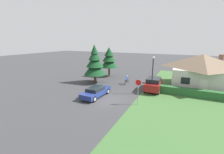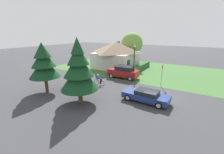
{
  "view_description": "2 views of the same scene",
  "coord_description": "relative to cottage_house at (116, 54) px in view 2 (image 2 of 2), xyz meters",
  "views": [
    {
      "loc": [
        8.14,
        -15.15,
        6.96
      ],
      "look_at": [
        -0.92,
        3.71,
        1.89
      ],
      "focal_mm": 24.0,
      "sensor_mm": 36.0,
      "label": 1
    },
    {
      "loc": [
        -15.28,
        -3.98,
        6.78
      ],
      "look_at": [
        0.24,
        5.39,
        1.37
      ],
      "focal_mm": 24.0,
      "sensor_mm": 36.0,
      "label": 2
    }
  ],
  "objects": [
    {
      "name": "street_lamp",
      "position": [
        -6.06,
        -6.38,
        0.35
      ],
      "size": [
        0.29,
        0.29,
        5.11
      ],
      "color": "black",
      "rests_on": "ground"
    },
    {
      "name": "parked_suv_right",
      "position": [
        -6.1,
        -4.74,
        -1.65
      ],
      "size": [
        2.14,
        4.63,
        1.89
      ],
      "rotation": [
        0.0,
        0.0,
        1.6
      ],
      "color": "maroon",
      "rests_on": "ground"
    },
    {
      "name": "sedan_left_lane",
      "position": [
        -12.27,
        -10.41,
        -1.99
      ],
      "size": [
        1.98,
        4.72,
        1.25
      ],
      "rotation": [
        0.0,
        0.0,
        1.54
      ],
      "color": "navy",
      "rests_on": "ground"
    },
    {
      "name": "deciduous_tree_right",
      "position": [
        6.9,
        -0.26,
        1.62
      ],
      "size": [
        4.9,
        4.9,
        6.82
      ],
      "color": "#4C3823",
      "rests_on": "ground"
    },
    {
      "name": "cottage_house",
      "position": [
        0.0,
        0.0,
        0.0
      ],
      "size": [
        8.74,
        8.07,
        5.05
      ],
      "rotation": [
        0.0,
        0.0,
        0.03
      ],
      "color": "beige",
      "rests_on": "ground"
    },
    {
      "name": "hedge_row",
      "position": [
        -0.89,
        -5.07,
        -2.12
      ],
      "size": [
        10.62,
        0.9,
        1.01
      ],
      "primitive_type": "cube",
      "color": "#285B2D",
      "rests_on": "ground"
    },
    {
      "name": "stop_sign",
      "position": [
        -6.73,
        -10.58,
        -0.56
      ],
      "size": [
        0.69,
        0.07,
        2.93
      ],
      "rotation": [
        0.0,
        0.0,
        3.18
      ],
      "color": "gray",
      "rests_on": "ground"
    },
    {
      "name": "conifer_tall_far",
      "position": [
        -15.82,
        0.41,
        0.91
      ],
      "size": [
        3.38,
        3.38,
        5.77
      ],
      "color": "#4C3823",
      "rests_on": "ground"
    },
    {
      "name": "cyclist",
      "position": [
        -10.67,
        -3.48,
        -1.91
      ],
      "size": [
        0.44,
        1.68,
        1.5
      ],
      "rotation": [
        0.0,
        0.0,
        1.53
      ],
      "color": "black",
      "rests_on": "ground"
    },
    {
      "name": "ground_plane",
      "position": [
        -10.71,
        -10.7,
        -2.62
      ],
      "size": [
        140.0,
        140.0,
        0.0
      ],
      "primitive_type": "plane",
      "color": "#38383A"
    },
    {
      "name": "grass_verge_right",
      "position": [
        0.69,
        -6.7,
        -2.61
      ],
      "size": [
        16.0,
        36.0,
        0.01
      ],
      "primitive_type": "cube",
      "color": "#3D6633",
      "rests_on": "ground"
    },
    {
      "name": "conifer_tall_near",
      "position": [
        -15.82,
        -4.86,
        0.75
      ],
      "size": [
        3.68,
        3.68,
        6.42
      ],
      "color": "#4C3823",
      "rests_on": "ground"
    }
  ]
}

